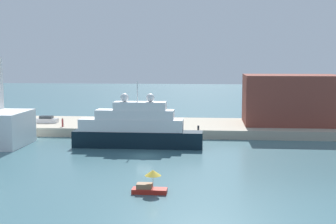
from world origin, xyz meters
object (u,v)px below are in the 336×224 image
person_figure (63,123)px  mooring_bollard (198,128)px  large_yacht (136,129)px  harbor_building (291,99)px  parked_car (47,120)px  small_motorboat (150,184)px

person_figure → mooring_bollard: size_ratio=2.22×
large_yacht → harbor_building: (28.96, 19.36, 3.53)m
large_yacht → person_figure: size_ratio=12.60×
parked_car → person_figure: (5.04, -5.29, 0.19)m
person_figure → mooring_bollard: bearing=-2.9°
harbor_building → person_figure: bearing=-169.7°
large_yacht → small_motorboat: 27.54m
person_figure → parked_car: bearing=133.6°
parked_car → mooring_bollard: parked_car is taller
mooring_bollard → person_figure: bearing=177.1°
small_motorboat → person_figure: person_figure is taller
small_motorboat → parked_car: (-27.42, 43.17, 1.24)m
large_yacht → mooring_bollard: (10.37, 9.74, -1.10)m
large_yacht → person_figure: bearing=146.0°
large_yacht → parked_car: bearing=142.6°
large_yacht → parked_car: size_ratio=5.03×
harbor_building → parked_car: (-50.41, -2.99, -4.40)m
large_yacht → parked_car: (-21.45, 16.37, -0.88)m
large_yacht → person_figure: (-16.41, 11.08, -0.68)m
small_motorboat → parked_car: size_ratio=0.90×
harbor_building → mooring_bollard: (-18.59, -9.62, -4.63)m
parked_car → large_yacht: bearing=-37.4°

